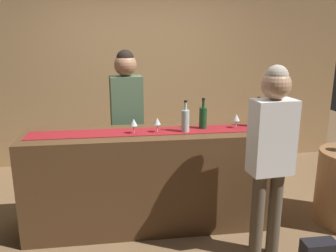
# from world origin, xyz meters

# --- Properties ---
(ground_plane) EXTENTS (10.00, 10.00, 0.00)m
(ground_plane) POSITION_xyz_m (0.00, 0.00, 0.00)
(ground_plane) COLOR brown
(back_wall) EXTENTS (6.00, 0.12, 2.90)m
(back_wall) POSITION_xyz_m (0.00, 1.90, 1.45)
(back_wall) COLOR tan
(back_wall) RESTS_ON ground
(bar_counter) EXTENTS (2.39, 0.60, 0.96)m
(bar_counter) POSITION_xyz_m (0.00, 0.00, 0.48)
(bar_counter) COLOR #543821
(bar_counter) RESTS_ON ground
(counter_runner_cloth) EXTENTS (2.28, 0.28, 0.01)m
(counter_runner_cloth) POSITION_xyz_m (0.00, 0.00, 0.96)
(counter_runner_cloth) COLOR maroon
(counter_runner_cloth) RESTS_ON bar_counter
(wine_bottle_clear) EXTENTS (0.07, 0.07, 0.30)m
(wine_bottle_clear) POSITION_xyz_m (0.31, -0.06, 1.07)
(wine_bottle_clear) COLOR #B2C6C1
(wine_bottle_clear) RESTS_ON bar_counter
(wine_bottle_amber) EXTENTS (0.07, 0.07, 0.30)m
(wine_bottle_amber) POSITION_xyz_m (1.05, 0.02, 1.07)
(wine_bottle_amber) COLOR brown
(wine_bottle_amber) RESTS_ON bar_counter
(wine_bottle_green) EXTENTS (0.07, 0.07, 0.30)m
(wine_bottle_green) POSITION_xyz_m (0.50, 0.03, 1.07)
(wine_bottle_green) COLOR #194723
(wine_bottle_green) RESTS_ON bar_counter
(wine_glass_near_customer) EXTENTS (0.07, 0.07, 0.14)m
(wine_glass_near_customer) POSITION_xyz_m (0.82, 0.01, 1.07)
(wine_glass_near_customer) COLOR silver
(wine_glass_near_customer) RESTS_ON bar_counter
(wine_glass_mid_counter) EXTENTS (0.07, 0.07, 0.14)m
(wine_glass_mid_counter) POSITION_xyz_m (-0.17, -0.05, 1.07)
(wine_glass_mid_counter) COLOR silver
(wine_glass_mid_counter) RESTS_ON bar_counter
(wine_glass_far_end) EXTENTS (0.07, 0.07, 0.14)m
(wine_glass_far_end) POSITION_xyz_m (0.05, -0.04, 1.07)
(wine_glass_far_end) COLOR silver
(wine_glass_far_end) RESTS_ON bar_counter
(bartender) EXTENTS (0.36, 0.24, 1.70)m
(bartender) POSITION_xyz_m (-0.22, 0.58, 1.05)
(bartender) COLOR #26262B
(bartender) RESTS_ON ground
(customer_sipping) EXTENTS (0.36, 0.23, 1.63)m
(customer_sipping) POSITION_xyz_m (0.89, -0.66, 1.00)
(customer_sipping) COLOR brown
(customer_sipping) RESTS_ON ground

